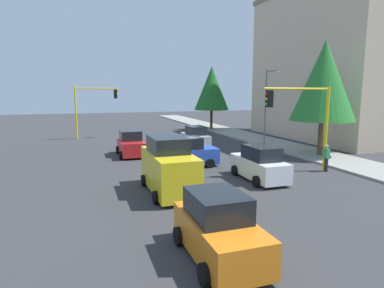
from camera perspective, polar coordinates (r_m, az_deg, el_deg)
The scene contains 16 objects.
ground_plane at distance 23.90m, azimuth -1.59°, elevation -2.85°, with size 120.00×120.00×0.00m, color #353538.
sidewalk_kerb at distance 32.76m, azimuth 13.58°, elevation 0.26°, with size 80.00×4.00×0.15m, color gray.
lane_arrow_near at distance 12.51m, azimuth 0.81°, elevation -14.07°, with size 2.40×1.10×1.10m.
apartment_block at distance 38.54m, azimuth 23.20°, elevation 12.93°, with size 17.79×9.30×16.03m.
traffic_signal_near_left at distance 20.61m, azimuth 18.75°, elevation 5.34°, with size 0.36×4.59×5.29m.
traffic_signal_far_right at distance 36.40m, azimuth -16.90°, elevation 7.02°, with size 0.36×4.59×5.49m.
street_lamp_curbside at distance 30.54m, azimuth 13.19°, elevation 7.72°, with size 2.15×0.28×7.00m.
tree_roadside_far at distance 43.55m, azimuth 3.47°, elevation 9.73°, with size 4.55×4.55×8.33m.
tree_roadside_near at distance 26.76m, azimuth 22.14°, elevation 10.22°, with size 4.79×4.79×8.79m.
delivery_van_yellow at distance 16.12m, azimuth -4.11°, elevation -4.03°, with size 4.80×2.22×2.77m.
car_silver at distance 29.13m, azimuth 0.61°, elevation 1.08°, with size 3.86×1.95×1.98m.
car_red at distance 25.97m, azimuth -10.68°, elevation -0.04°, with size 3.95×2.08×1.98m.
car_blue at distance 21.77m, azimuth -0.73°, elevation -1.62°, with size 2.07×3.87×1.98m.
car_white at distance 18.81m, azimuth 11.75°, elevation -3.51°, with size 4.16×1.96×1.98m.
car_orange at distance 10.03m, azimuth 4.69°, elevation -14.62°, with size 3.86×2.05×1.98m.
pedestrian_crossing at distance 22.05m, azimuth 22.48°, elevation -2.14°, with size 0.40×0.24×1.70m.
Camera 1 is at (22.37, -6.84, 4.91)m, focal length 30.37 mm.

